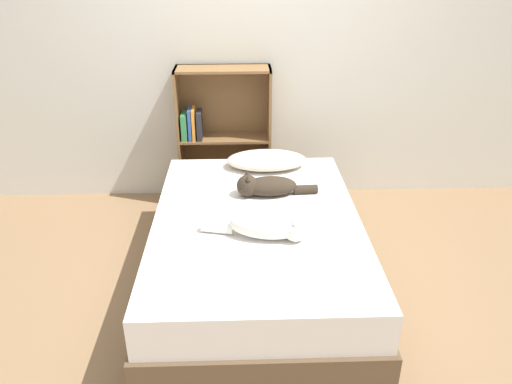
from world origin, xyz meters
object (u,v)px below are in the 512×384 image
bed (257,253)px  pillow (267,160)px  bookshelf (221,134)px  cat_dark (266,186)px  cat_light (269,226)px

bed → pillow: 0.81m
bookshelf → cat_dark: bearing=-71.8°
bed → cat_light: 0.40m
bookshelf → cat_light: bearing=-78.4°
pillow → cat_dark: (-0.03, -0.45, 0.01)m
pillow → bookshelf: (-0.34, 0.50, 0.02)m
cat_light → cat_dark: bearing=101.4°
bed → cat_dark: size_ratio=3.52×
bed → bookshelf: bearing=101.1°
cat_light → bookshelf: size_ratio=0.53×
cat_dark → bookshelf: size_ratio=0.47×
bookshelf → bed: bearing=-78.9°
pillow → cat_light: (-0.04, -0.97, 0.02)m
bed → cat_light: (0.06, -0.23, 0.33)m
cat_light → bed: bearing=116.8°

